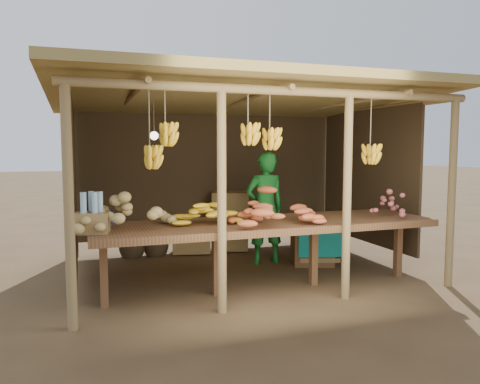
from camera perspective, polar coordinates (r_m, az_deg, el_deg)
name	(u,v)px	position (r m, az deg, el deg)	size (l,w,h in m)	color
ground	(240,270)	(6.38, 0.00, -9.44)	(60.00, 60.00, 0.00)	brown
stall_structure	(239,126)	(6.11, -0.12, 8.03)	(4.70, 3.50, 2.43)	olive
counter	(267,227)	(5.35, 3.30, -4.22)	(3.90, 1.05, 0.80)	brown
potato_heap	(123,211)	(4.95, -14.05, -2.27)	(1.08, 0.65, 0.37)	tan
sweet_potato_heap	(276,208)	(5.15, 4.47, -1.90)	(1.01, 0.61, 0.36)	#BE5830
onion_heap	(389,203)	(5.84, 17.75, -1.31)	(0.70, 0.42, 0.35)	#AD5455
banana_pile	(206,207)	(5.19, -4.16, -1.88)	(0.67, 0.40, 0.35)	yellow
tomato_basin	(95,216)	(5.37, -17.25, -2.84)	(0.39, 0.39, 0.21)	navy
bottle_box	(92,217)	(4.80, -17.59, -2.94)	(0.36, 0.30, 0.41)	olive
vendor	(265,208)	(6.60, 3.08, -1.97)	(0.57, 0.38, 1.57)	#1A7528
tarp_crate	(312,243)	(6.69, 8.79, -6.15)	(0.74, 0.69, 0.73)	brown
carton_stack	(217,226)	(7.42, -2.78, -4.14)	(1.30, 0.59, 0.92)	olive
burlap_sacks	(144,241)	(7.22, -11.63, -5.91)	(0.75, 0.39, 0.53)	#42311E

